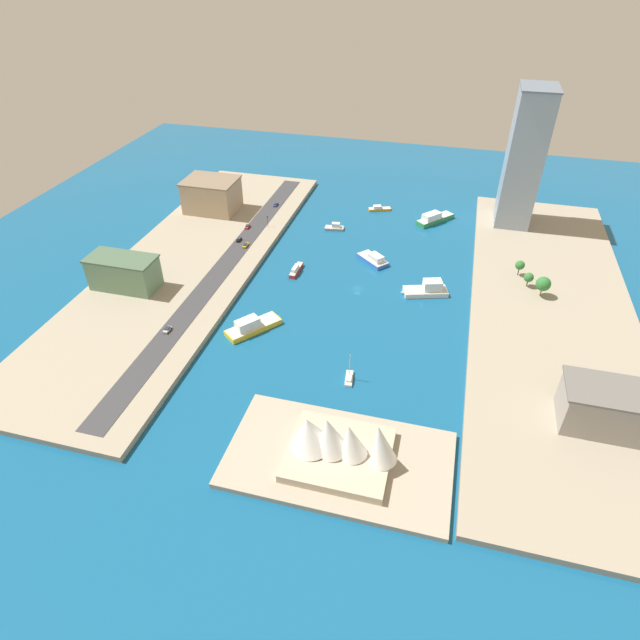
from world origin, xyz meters
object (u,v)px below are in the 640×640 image
(yacht_sleek_gray, at_px, (335,227))
(carpark_squat_concrete, at_px, (628,411))
(hatchback_blue, at_px, (276,204))
(taxi_yellow_cab, at_px, (246,245))
(tugboat_red, at_px, (296,270))
(sedan_silver, at_px, (167,329))
(traffic_light_waterfront, at_px, (268,220))
(opera_landmark, at_px, (337,443))
(terminal_long_green, at_px, (124,272))
(sailboat_small_white, at_px, (349,378))
(catamaran_blue, at_px, (373,259))
(pickup_red, at_px, (248,226))
(tower_tall_glass, at_px, (524,158))
(suv_black, at_px, (239,239))
(water_taxi_orange, at_px, (379,209))
(apartment_midrise_tan, at_px, (212,195))
(ferry_yellow_fast, at_px, (252,326))
(ferry_green_doubledeck, at_px, (434,218))
(ferry_white_commuter, at_px, (427,289))

(yacht_sleek_gray, xyz_separation_m, carpark_squat_concrete, (-128.51, 123.45, 9.20))
(hatchback_blue, height_order, taxi_yellow_cab, taxi_yellow_cab)
(tugboat_red, bearing_deg, sedan_silver, 59.97)
(tugboat_red, relative_size, traffic_light_waterfront, 2.40)
(hatchback_blue, relative_size, taxi_yellow_cab, 0.97)
(yacht_sleek_gray, xyz_separation_m, opera_landmark, (-38.88, 159.33, 7.42))
(opera_landmark, bearing_deg, taxi_yellow_cab, -57.35)
(terminal_long_green, bearing_deg, sailboat_small_white, 163.65)
(tugboat_red, relative_size, opera_landmark, 0.44)
(catamaran_blue, xyz_separation_m, sedan_silver, (72.15, 83.21, 1.83))
(tugboat_red, xyz_separation_m, pickup_red, (39.04, -34.59, 2.10))
(catamaran_blue, bearing_deg, pickup_red, -11.38)
(sailboat_small_white, xyz_separation_m, tower_tall_glass, (-61.48, -152.31, 38.14))
(tugboat_red, relative_size, tower_tall_glass, 0.21)
(pickup_red, distance_m, suv_black, 15.81)
(catamaran_blue, height_order, pickup_red, catamaran_blue)
(water_taxi_orange, bearing_deg, yacht_sleek_gray, 57.55)
(apartment_midrise_tan, bearing_deg, ferry_yellow_fast, 121.62)
(terminal_long_green, relative_size, tower_tall_glass, 0.43)
(yacht_sleek_gray, xyz_separation_m, taxi_yellow_cab, (39.69, 36.70, 2.23))
(tower_tall_glass, bearing_deg, tugboat_red, 38.27)
(carpark_squat_concrete, bearing_deg, tower_tall_glass, -78.24)
(ferry_green_doubledeck, distance_m, hatchback_blue, 95.07)
(terminal_long_green, distance_m, taxi_yellow_cab, 64.69)
(ferry_white_commuter, height_order, hatchback_blue, ferry_white_commuter)
(water_taxi_orange, xyz_separation_m, terminal_long_green, (99.45, 119.27, 9.22))
(pickup_red, height_order, traffic_light_waterfront, traffic_light_waterfront)
(pickup_red, relative_size, suv_black, 1.08)
(sedan_silver, bearing_deg, terminal_long_green, -37.33)
(sailboat_small_white, relative_size, ferry_yellow_fast, 0.51)
(catamaran_blue, height_order, terminal_long_green, terminal_long_green)
(ferry_green_doubledeck, relative_size, sedan_silver, 5.16)
(yacht_sleek_gray, relative_size, pickup_red, 2.45)
(sailboat_small_white, height_order, ferry_green_doubledeck, sailboat_small_white)
(tower_tall_glass, height_order, opera_landmark, tower_tall_glass)
(catamaran_blue, relative_size, traffic_light_waterfront, 2.83)
(ferry_yellow_fast, relative_size, catamaran_blue, 1.31)
(pickup_red, bearing_deg, water_taxi_orange, -144.47)
(tugboat_red, distance_m, carpark_squat_concrete, 154.65)
(catamaran_blue, relative_size, tugboat_red, 1.18)
(terminal_long_green, xyz_separation_m, pickup_red, (-32.64, -71.56, -6.82))
(ferry_white_commuter, height_order, yacht_sleek_gray, ferry_white_commuter)
(tugboat_red, relative_size, terminal_long_green, 0.49)
(terminal_long_green, bearing_deg, yacht_sleek_gray, -132.17)
(catamaran_blue, xyz_separation_m, pickup_red, (74.42, -14.98, 1.78))
(tugboat_red, distance_m, traffic_light_waterfront, 48.58)
(sailboat_small_white, height_order, taxi_yellow_cab, sailboat_small_white)
(yacht_sleek_gray, relative_size, suv_black, 2.65)
(water_taxi_orange, xyz_separation_m, tugboat_red, (27.77, 82.30, 0.30))
(hatchback_blue, relative_size, traffic_light_waterfront, 0.78)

